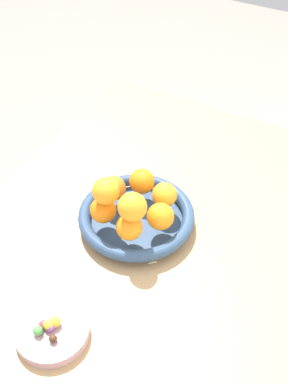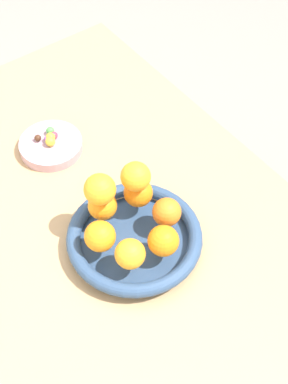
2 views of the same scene
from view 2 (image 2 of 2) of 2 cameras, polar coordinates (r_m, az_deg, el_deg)
name	(u,v)px [view 2 (image 2 of 2)]	position (r m, az deg, el deg)	size (l,w,h in m)	color
ground_plane	(113,382)	(1.77, -3.02, -17.93)	(6.00, 6.00, 0.00)	gray
dining_table	(100,259)	(1.18, -4.31, -6.53)	(1.10, 0.76, 0.74)	tan
fruit_bowl	(134,239)	(1.08, -0.93, -4.53)	(0.25, 0.25, 0.04)	navy
candy_dish	(51,146)	(1.25, -9.01, 4.47)	(0.13, 0.13, 0.02)	#B28C99
orange_0	(100,236)	(1.03, -4.29, -4.30)	(0.06, 0.06, 0.06)	orange
orange_1	(130,254)	(1.00, -1.35, -6.02)	(0.05, 0.05, 0.05)	orange
orange_2	(163,241)	(1.02, 1.89, -4.75)	(0.06, 0.06, 0.06)	orange
orange_3	(167,212)	(1.06, 2.22, -1.96)	(0.05, 0.05, 0.05)	orange
orange_4	(138,193)	(1.08, -0.56, -0.06)	(0.05, 0.05, 0.05)	orange
orange_5	(102,206)	(1.07, -4.05, -1.32)	(0.05, 0.05, 0.05)	orange
orange_6	(98,188)	(1.02, -4.45, 0.42)	(0.06, 0.06, 0.06)	orange
orange_7	(136,177)	(1.03, -0.82, 1.51)	(0.05, 0.05, 0.05)	orange
candy_ball_0	(50,131)	(1.25, -9.08, 5.87)	(0.02, 0.02, 0.02)	#4C9947
candy_ball_1	(48,139)	(1.24, -9.31, 5.13)	(0.02, 0.02, 0.02)	#8C4C99
candy_ball_2	(50,142)	(1.23, -9.08, 4.86)	(0.02, 0.02, 0.02)	gold
candy_ball_3	(38,138)	(1.25, -10.27, 5.17)	(0.01, 0.01, 0.01)	#472819
candy_ball_4	(54,135)	(1.25, -8.72, 5.46)	(0.02, 0.02, 0.02)	#C6384C
candy_ball_5	(50,137)	(1.24, -9.07, 5.24)	(0.02, 0.02, 0.02)	gold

